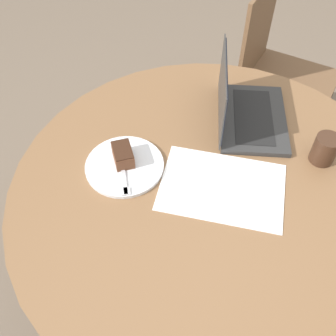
% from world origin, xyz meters
% --- Properties ---
extents(ground_plane, '(12.00, 12.00, 0.00)m').
position_xyz_m(ground_plane, '(0.00, 0.00, 0.00)').
color(ground_plane, '#6B5B4C').
extents(dining_table, '(1.25, 1.25, 0.72)m').
position_xyz_m(dining_table, '(0.00, 0.00, 0.59)').
color(dining_table, brown).
rests_on(dining_table, ground_plane).
extents(chair, '(0.59, 0.59, 0.90)m').
position_xyz_m(chair, '(0.59, 0.74, 0.47)').
color(chair, brown).
rests_on(chair, ground_plane).
extents(paper_document, '(0.45, 0.40, 0.00)m').
position_xyz_m(paper_document, '(0.03, -0.01, 0.72)').
color(paper_document, white).
rests_on(paper_document, dining_table).
extents(plate, '(0.25, 0.25, 0.01)m').
position_xyz_m(plate, '(-0.25, 0.14, 0.72)').
color(plate, silver).
rests_on(plate, dining_table).
extents(cake_slice, '(0.06, 0.09, 0.05)m').
position_xyz_m(cake_slice, '(-0.25, 0.16, 0.75)').
color(cake_slice, brown).
rests_on(cake_slice, plate).
extents(fork, '(0.03, 0.17, 0.00)m').
position_xyz_m(fork, '(-0.26, 0.09, 0.73)').
color(fork, silver).
rests_on(fork, plate).
extents(coffee_glass, '(0.08, 0.08, 0.10)m').
position_xyz_m(coffee_glass, '(0.37, 0.02, 0.77)').
color(coffee_glass, '#3D2619').
rests_on(coffee_glass, dining_table).
extents(laptop, '(0.33, 0.40, 0.23)m').
position_xyz_m(laptop, '(0.20, 0.25, 0.76)').
color(laptop, '#2D2D2D').
rests_on(laptop, dining_table).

